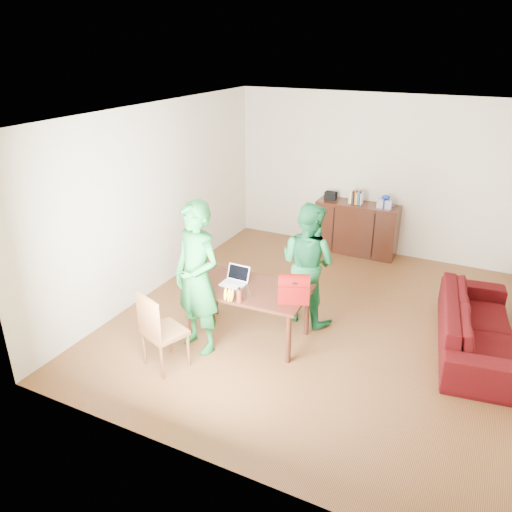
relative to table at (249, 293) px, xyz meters
The scene contains 10 objects.
room 1.30m from the table, 52.91° to the left, with size 5.20×5.70×2.90m.
table is the anchor object (origin of this frame).
chair 1.19m from the table, 120.22° to the right, with size 0.55×0.54×0.95m.
person_near 0.72m from the table, 131.55° to the right, with size 0.68×0.45×1.86m, color #155E24.
person_far 0.91m from the table, 56.65° to the left, with size 0.79×0.62×1.63m, color #166634.
laptop 0.24m from the table, behind, with size 0.30×0.22×0.21m.
bananas 0.43m from the table, 97.24° to the right, with size 0.17×0.11×0.06m, color gold, non-canonical shape.
bottle 0.42m from the table, 79.65° to the right, with size 0.06×0.06×0.18m, color #5E2115.
red_bag 0.66m from the table, ahead, with size 0.36×0.21×0.26m, color #740907.
sofa 2.79m from the table, 20.53° to the left, with size 2.12×0.83×0.62m, color #3A0907.
Camera 1 is at (1.84, -5.57, 3.49)m, focal length 35.00 mm.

